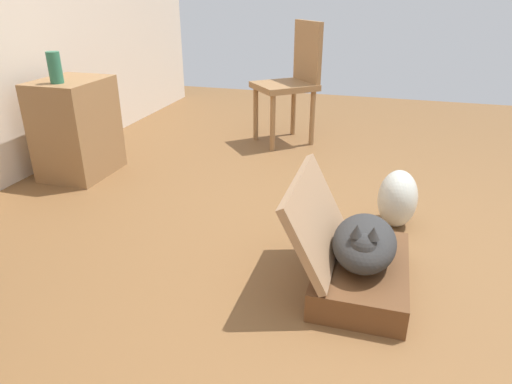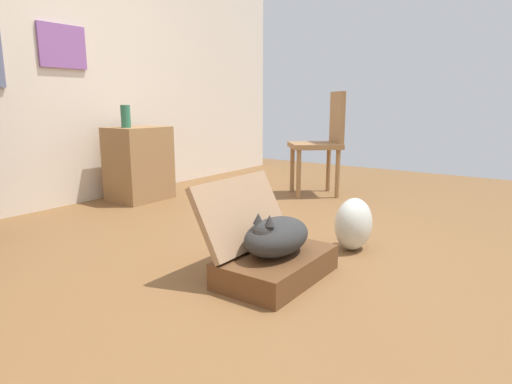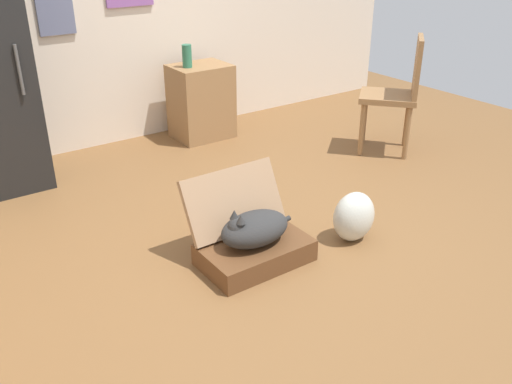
{
  "view_description": "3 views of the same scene",
  "coord_description": "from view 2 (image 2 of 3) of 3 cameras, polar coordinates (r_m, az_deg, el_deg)",
  "views": [
    {
      "loc": [
        -2.1,
        -0.28,
        1.28
      ],
      "look_at": [
        -0.34,
        0.23,
        0.45
      ],
      "focal_mm": 32.22,
      "sensor_mm": 36.0,
      "label": 1
    },
    {
      "loc": [
        -2.1,
        -1.41,
        0.92
      ],
      "look_at": [
        0.05,
        0.1,
        0.38
      ],
      "focal_mm": 30.54,
      "sensor_mm": 36.0,
      "label": 2
    },
    {
      "loc": [
        -1.89,
        -2.56,
        1.85
      ],
      "look_at": [
        -0.01,
        0.1,
        0.27
      ],
      "focal_mm": 38.7,
      "sensor_mm": 36.0,
      "label": 3
    }
  ],
  "objects": [
    {
      "name": "plastic_bag_white",
      "position": [
        2.82,
        12.65,
        -4.11
      ],
      "size": [
        0.3,
        0.22,
        0.33
      ],
      "primitive_type": "ellipsoid",
      "color": "silver",
      "rests_on": "ground"
    },
    {
      "name": "cat",
      "position": [
        2.27,
        2.62,
        -5.78
      ],
      "size": [
        0.52,
        0.28,
        0.24
      ],
      "color": "#2D2D2D",
      "rests_on": "suitcase_base"
    },
    {
      "name": "ground_plane",
      "position": [
        2.69,
        1.19,
        -8.27
      ],
      "size": [
        7.68,
        7.68,
        0.0
      ],
      "primitive_type": "plane",
      "color": "brown",
      "rests_on": "ground"
    },
    {
      "name": "side_table",
      "position": [
        4.27,
        -15.09,
        3.6
      ],
      "size": [
        0.53,
        0.42,
        0.69
      ],
      "primitive_type": "cube",
      "color": "olive",
      "rests_on": "ground"
    },
    {
      "name": "suitcase_lid",
      "position": [
        2.38,
        -1.81,
        -2.77
      ],
      "size": [
        0.65,
        0.22,
        0.38
      ],
      "primitive_type": "cube",
      "rotation": [
        1.09,
        0.0,
        0.0
      ],
      "color": "#9B7756",
      "rests_on": "suitcase_base"
    },
    {
      "name": "wall_back",
      "position": [
        4.25,
        -26.02,
        15.72
      ],
      "size": [
        6.4,
        0.15,
        2.6
      ],
      "color": "beige",
      "rests_on": "ground"
    },
    {
      "name": "chair",
      "position": [
        4.38,
        8.74,
        6.78
      ],
      "size": [
        0.63,
        0.64,
        1.02
      ],
      "rotation": [
        0.0,
        0.0,
        -2.43
      ],
      "color": "olive",
      "rests_on": "ground"
    },
    {
      "name": "suitcase_base",
      "position": [
        2.34,
        2.7,
        -9.68
      ],
      "size": [
        0.65,
        0.41,
        0.14
      ],
      "primitive_type": "cube",
      "color": "brown",
      "rests_on": "ground"
    },
    {
      "name": "vase_tall",
      "position": [
        4.14,
        -16.7,
        9.47
      ],
      "size": [
        0.09,
        0.09,
        0.2
      ],
      "primitive_type": "cylinder",
      "color": "#2D7051",
      "rests_on": "side_table"
    }
  ]
}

